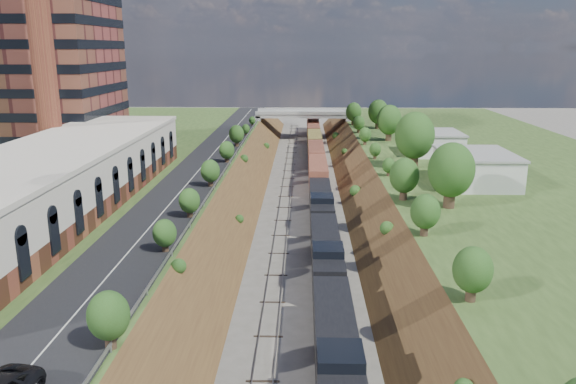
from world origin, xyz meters
The scene contains 16 objects.
platform_left centered at (-33.00, 60.00, 2.50)m, with size 44.00×180.00×5.00m, color #344D20.
platform_right centered at (33.00, 60.00, 2.50)m, with size 44.00×180.00×5.00m, color #344D20.
embankment_left centered at (-11.00, 60.00, 0.00)m, with size 7.07×180.00×7.07m, color brown.
embankment_right centered at (11.00, 60.00, 0.00)m, with size 7.07×180.00×7.07m, color brown.
rail_left_track centered at (-2.60, 60.00, 0.09)m, with size 1.58×180.00×0.18m, color gray.
rail_right_track centered at (2.60, 60.00, 0.09)m, with size 1.58×180.00×0.18m, color gray.
road centered at (-15.50, 60.00, 5.05)m, with size 8.00×180.00×0.10m, color black.
guardrail centered at (-11.40, 59.80, 5.55)m, with size 0.10×171.00×0.70m.
commercial_building centered at (-28.00, 38.00, 8.51)m, with size 14.30×62.30×7.00m.
smokestack centered at (-36.00, 56.00, 25.00)m, with size 3.20×3.20×40.00m, color brown.
overpass centered at (0.00, 122.00, 4.92)m, with size 24.50×8.30×7.40m.
white_building_near centered at (23.50, 52.00, 7.00)m, with size 9.00×12.00×4.00m, color silver.
white_building_far centered at (23.00, 74.00, 6.80)m, with size 8.00×10.00×3.60m, color silver.
tree_right_large centered at (17.00, 40.00, 9.38)m, with size 5.25×5.25×7.61m.
tree_left_crest centered at (-11.80, 20.00, 7.04)m, with size 2.45×2.45×3.55m.
freight_train centered at (2.60, 75.30, 2.56)m, with size 3.00×136.95×4.55m.
Camera 1 is at (0.19, -22.79, 22.92)m, focal length 35.00 mm.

